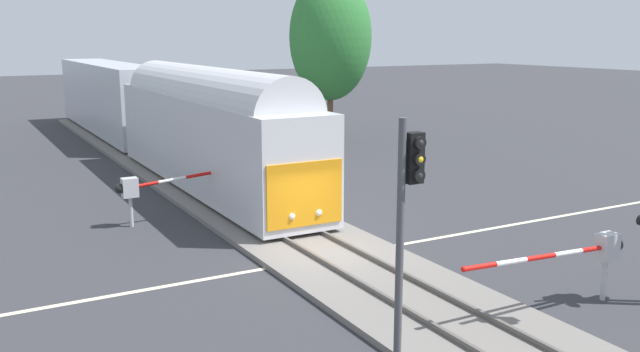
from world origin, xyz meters
TOP-DOWN VIEW (x-y plane):
  - ground_plane at (0.00, 0.00)m, footprint 220.00×220.00m
  - road_centre_stripe at (0.00, 0.00)m, footprint 44.00×0.20m
  - railway_track at (0.00, 0.00)m, footprint 4.40×80.00m
  - commuter_train at (0.00, 19.72)m, footprint 3.04×39.17m
  - crossing_gate_near at (4.00, -6.48)m, footprint 5.37×0.40m
  - crossing_gate_far at (-3.91, 6.48)m, footprint 5.78×0.40m
  - traffic_signal_median at (-2.33, -7.16)m, footprint 0.53×0.38m
  - oak_far_right at (11.62, 20.32)m, footprint 5.18×5.18m

SIDE VIEW (x-z plane):
  - ground_plane at x=0.00m, z-range 0.00..0.00m
  - road_centre_stripe at x=0.00m, z-range 0.00..0.01m
  - railway_track at x=0.00m, z-range -0.06..0.26m
  - crossing_gate_near at x=4.00m, z-range 0.51..2.31m
  - crossing_gate_far at x=-3.91m, z-range 0.48..2.40m
  - commuter_train at x=0.00m, z-range 0.22..5.38m
  - traffic_signal_median at x=-2.33m, z-range 0.90..6.16m
  - oak_far_right at x=11.62m, z-range 1.34..11.98m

